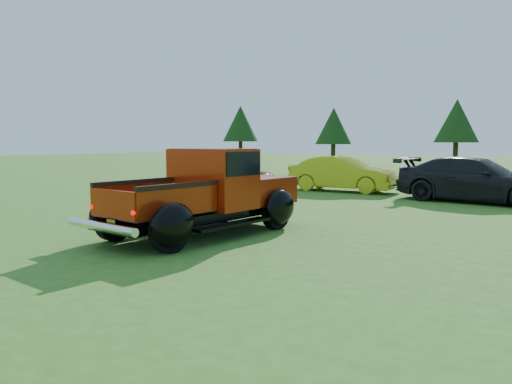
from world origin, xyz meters
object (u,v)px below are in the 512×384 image
(tree_west, at_px, (334,126))
(show_car_yellow, at_px, (343,174))
(pickup_truck, at_px, (213,193))
(show_car_red, at_px, (235,173))
(tree_far_west, at_px, (240,124))
(show_car_grey, at_px, (476,180))
(tree_mid_left, at_px, (457,121))

(tree_west, distance_m, show_car_yellow, 22.11)
(pickup_truck, height_order, show_car_red, pickup_truck)
(tree_far_west, xyz_separation_m, pickup_truck, (21.07, -30.09, -2.70))
(tree_far_west, height_order, tree_west, tree_far_west)
(tree_west, relative_size, show_car_yellow, 1.15)
(tree_far_west, distance_m, show_car_yellow, 28.74)
(pickup_truck, distance_m, show_car_yellow, 9.48)
(tree_west, xyz_separation_m, show_car_grey, (14.56, -20.46, -2.41))
(show_car_red, xyz_separation_m, show_car_grey, (9.06, 0.37, 0.08))
(show_car_red, bearing_deg, tree_mid_left, 1.82)
(tree_west, relative_size, tree_mid_left, 0.92)
(tree_mid_left, relative_size, pickup_truck, 1.04)
(show_car_yellow, bearing_deg, tree_west, 23.31)
(tree_far_west, xyz_separation_m, show_car_yellow, (19.74, -20.70, -2.86))
(tree_mid_left, bearing_deg, show_car_grey, -76.10)
(tree_west, bearing_deg, pickup_truck, -69.16)
(tree_far_west, height_order, pickup_truck, tree_far_west)
(tree_mid_left, bearing_deg, show_car_yellow, -88.06)
(pickup_truck, xyz_separation_m, show_car_grey, (3.49, 8.62, -0.13))
(show_car_red, height_order, show_car_yellow, show_car_yellow)
(tree_far_west, bearing_deg, tree_west, -5.71)
(tree_west, height_order, pickup_truck, tree_west)
(tree_west, relative_size, show_car_red, 1.28)
(tree_west, height_order, show_car_red, tree_west)
(tree_far_west, bearing_deg, pickup_truck, -54.99)
(tree_mid_left, xyz_separation_m, show_car_red, (-3.50, -22.83, -2.77))
(tree_mid_left, xyz_separation_m, show_car_grey, (5.56, -22.46, -2.69))
(tree_far_west, relative_size, pickup_truck, 1.08)
(pickup_truck, xyz_separation_m, show_car_yellow, (-1.33, 9.39, -0.16))
(show_car_yellow, bearing_deg, tree_mid_left, -1.04)
(tree_far_west, distance_m, tree_west, 10.06)
(show_car_yellow, bearing_deg, show_car_grey, -101.99)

